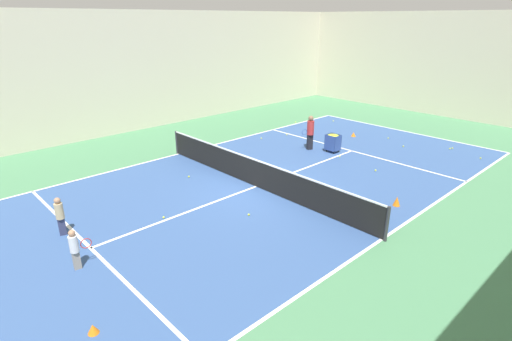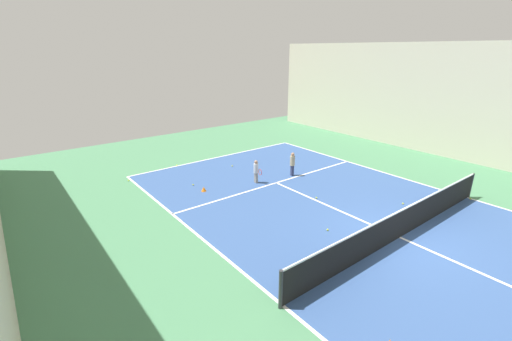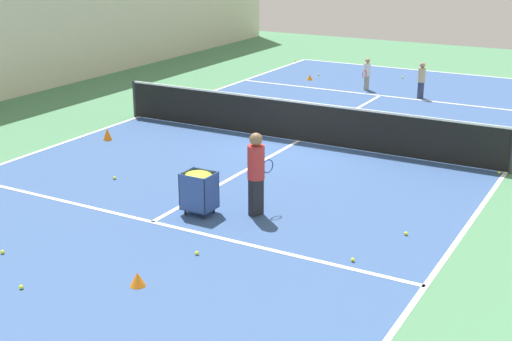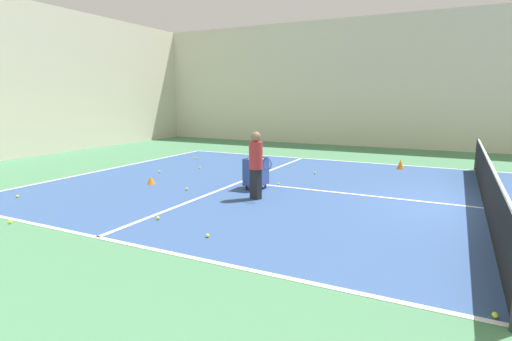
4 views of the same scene
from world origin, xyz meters
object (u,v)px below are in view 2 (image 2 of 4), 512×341
at_px(player_near_baseline, 256,170).
at_px(child_midcourt, 292,162).
at_px(training_cone_0, 204,189).
at_px(tennis_net, 402,223).

bearing_deg(player_near_baseline, child_midcourt, 88.07).
relative_size(player_near_baseline, training_cone_0, 4.83).
relative_size(tennis_net, training_cone_0, 47.26).
height_order(tennis_net, training_cone_0, tennis_net).
distance_m(tennis_net, child_midcourt, 6.70).
bearing_deg(training_cone_0, tennis_net, 113.04).
height_order(player_near_baseline, training_cone_0, player_near_baseline).
height_order(tennis_net, player_near_baseline, player_near_baseline).
xyz_separation_m(tennis_net, child_midcourt, (-1.29, -6.58, 0.12)).
height_order(player_near_baseline, child_midcourt, child_midcourt).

